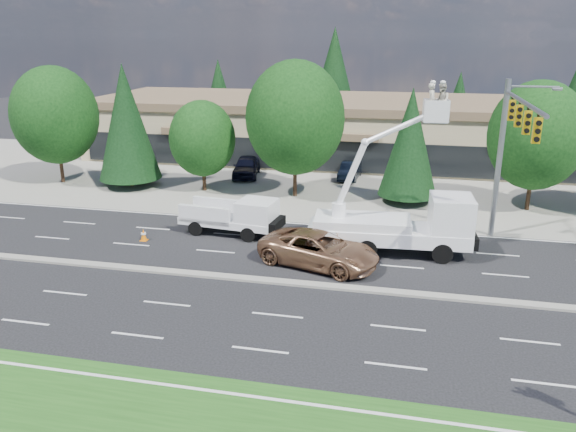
% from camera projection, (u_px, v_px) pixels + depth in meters
% --- Properties ---
extents(ground, '(140.00, 140.00, 0.00)m').
position_uv_depth(ground, '(293.00, 284.00, 26.60)').
color(ground, black).
rests_on(ground, ground).
extents(concrete_apron, '(140.00, 22.00, 0.01)m').
position_uv_depth(concrete_apron, '(344.00, 181.00, 45.18)').
color(concrete_apron, gray).
rests_on(concrete_apron, ground).
extents(road_median, '(120.00, 0.55, 0.12)m').
position_uv_depth(road_median, '(293.00, 283.00, 26.58)').
color(road_median, gray).
rests_on(road_median, ground).
extents(strip_mall, '(50.40, 15.40, 5.50)m').
position_uv_depth(strip_mall, '(357.00, 127.00, 53.58)').
color(strip_mall, tan).
rests_on(strip_mall, ground).
extents(tree_front_a, '(6.56, 6.56, 9.10)m').
position_uv_depth(tree_front_a, '(55.00, 115.00, 43.37)').
color(tree_front_a, '#332114').
rests_on(tree_front_a, ground).
extents(tree_front_b, '(4.72, 4.72, 9.30)m').
position_uv_depth(tree_front_b, '(126.00, 122.00, 42.25)').
color(tree_front_b, '#332114').
rests_on(tree_front_b, ground).
extents(tree_front_c, '(4.89, 4.89, 6.79)m').
position_uv_depth(tree_front_c, '(202.00, 139.00, 41.35)').
color(tree_front_c, '#332114').
rests_on(tree_front_c, ground).
extents(tree_front_d, '(7.00, 7.00, 9.72)m').
position_uv_depth(tree_front_d, '(295.00, 118.00, 39.40)').
color(tree_front_d, '#332114').
rests_on(tree_front_d, ground).
extents(tree_front_e, '(4.04, 4.04, 7.97)m').
position_uv_depth(tree_front_e, '(410.00, 142.00, 38.21)').
color(tree_front_e, '#332114').
rests_on(tree_front_e, ground).
extents(tree_front_f, '(6.20, 6.20, 8.60)m').
position_uv_depth(tree_front_f, '(537.00, 136.00, 36.35)').
color(tree_front_f, '#332114').
rests_on(tree_front_f, ground).
extents(tree_back_a, '(4.32, 4.32, 8.52)m').
position_uv_depth(tree_back_a, '(219.00, 93.00, 67.88)').
color(tree_back_a, '#332114').
rests_on(tree_back_a, ground).
extents(tree_back_b, '(6.18, 6.18, 12.18)m').
position_uv_depth(tree_back_b, '(334.00, 78.00, 64.43)').
color(tree_back_b, '#332114').
rests_on(tree_back_b, ground).
extents(tree_back_c, '(3.79, 3.79, 7.47)m').
position_uv_depth(tree_back_c, '(458.00, 103.00, 62.37)').
color(tree_back_c, '#332114').
rests_on(tree_back_c, ground).
extents(tree_back_d, '(4.67, 4.67, 9.21)m').
position_uv_depth(tree_back_d, '(576.00, 97.00, 59.64)').
color(tree_back_d, '#332114').
rests_on(tree_back_d, ground).
extents(signal_mast, '(2.76, 10.16, 9.00)m').
position_uv_depth(signal_mast, '(509.00, 140.00, 29.24)').
color(signal_mast, gray).
rests_on(signal_mast, ground).
extents(utility_pickup, '(5.91, 2.75, 2.19)m').
position_uv_depth(utility_pickup, '(236.00, 220.00, 33.00)').
color(utility_pickup, white).
rests_on(utility_pickup, ground).
extents(bucket_truck, '(8.70, 3.23, 9.14)m').
position_uv_depth(bucket_truck, '(402.00, 219.00, 29.83)').
color(bucket_truck, white).
rests_on(bucket_truck, ground).
extents(traffic_cone_a, '(0.40, 0.40, 0.70)m').
position_uv_depth(traffic_cone_a, '(144.00, 235.00, 32.13)').
color(traffic_cone_a, orange).
rests_on(traffic_cone_a, ground).
extents(traffic_cone_b, '(0.40, 0.40, 0.70)m').
position_uv_depth(traffic_cone_b, '(289.00, 251.00, 29.78)').
color(traffic_cone_b, orange).
rests_on(traffic_cone_b, ground).
extents(traffic_cone_c, '(0.40, 0.40, 0.70)m').
position_uv_depth(traffic_cone_c, '(303.00, 253.00, 29.43)').
color(traffic_cone_c, orange).
rests_on(traffic_cone_c, ground).
extents(minivan, '(6.74, 4.53, 1.72)m').
position_uv_depth(minivan, '(319.00, 249.00, 28.54)').
color(minivan, '#936647').
rests_on(minivan, ground).
extents(parked_car_west, '(2.76, 5.19, 1.68)m').
position_uv_depth(parked_car_west, '(246.00, 166.00, 46.60)').
color(parked_car_west, black).
rests_on(parked_car_west, ground).
extents(parked_car_east, '(1.68, 4.23, 1.37)m').
position_uv_depth(parked_car_east, '(350.00, 171.00, 45.83)').
color(parked_car_east, black).
rests_on(parked_car_east, ground).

